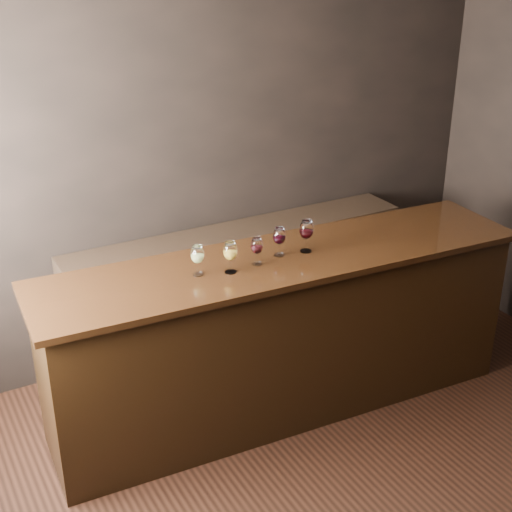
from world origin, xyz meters
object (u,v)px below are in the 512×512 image
back_bar_shelf (240,288)px  bar_counter (283,337)px  glass_red_c (306,230)px  glass_red_a (257,246)px  glass_amber (230,252)px  glass_white (197,255)px  glass_red_b (279,237)px

back_bar_shelf → bar_counter: bearing=-98.6°
glass_red_c → glass_red_a: bearing=-177.0°
back_bar_shelf → glass_amber: 1.33m
glass_amber → back_bar_shelf: bearing=59.4°
bar_counter → glass_red_c: 0.76m
back_bar_shelf → glass_white: 1.37m
bar_counter → glass_white: 0.94m
glass_red_c → glass_red_b: bearing=170.8°
glass_red_b → glass_red_c: glass_red_c is taller
glass_white → glass_red_a: (0.38, -0.04, -0.01)m
glass_white → bar_counter: bearing=-2.9°
bar_counter → glass_white: (-0.60, 0.03, 0.73)m
back_bar_shelf → glass_red_a: (-0.35, -0.90, 0.78)m
bar_counter → glass_red_a: bearing=-173.0°
back_bar_shelf → glass_white: (-0.73, -0.85, 0.79)m
glass_red_a → bar_counter: bearing=3.7°
glass_amber → glass_red_c: size_ratio=0.94×
glass_red_b → glass_red_a: bearing=-165.5°
glass_white → glass_red_c: bearing=-1.9°
bar_counter → glass_amber: bearing=-171.6°
back_bar_shelf → glass_amber: glass_amber is taller
glass_white → glass_amber: glass_amber is taller
back_bar_shelf → glass_red_b: bearing=-100.4°
glass_red_b → glass_white: bearing=-179.5°
bar_counter → glass_red_c: bearing=5.4°
glass_amber → glass_red_b: (0.39, 0.07, -0.01)m
glass_red_a → glass_amber: bearing=-173.4°
glass_white → glass_amber: 0.20m
glass_white → glass_red_a: size_ratio=1.06×
bar_counter → glass_red_b: size_ratio=16.36×
back_bar_shelf → glass_red_c: 1.19m
bar_counter → back_bar_shelf: (0.13, 0.88, -0.06)m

